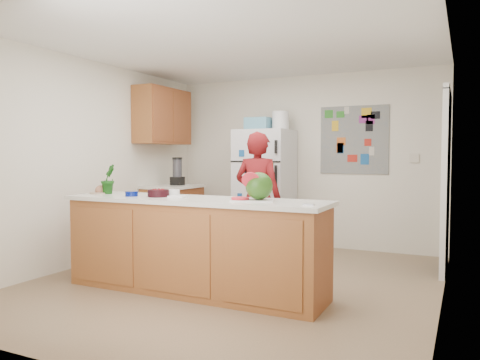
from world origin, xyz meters
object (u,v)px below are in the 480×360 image
at_px(watermelon, 259,186).
at_px(cherry_bowl, 158,193).
at_px(person, 258,198).
at_px(refrigerator, 265,189).

relative_size(watermelon, cherry_bowl, 1.17).
bearing_deg(person, watermelon, 112.54).
xyz_separation_m(person, watermelon, (0.62, -1.38, 0.25)).
distance_m(person, cherry_bowl, 1.50).
distance_m(refrigerator, watermelon, 2.55).
bearing_deg(watermelon, cherry_bowl, -178.32).
bearing_deg(person, cherry_bowl, 70.13).
bearing_deg(cherry_bowl, refrigerator, 86.41).
xyz_separation_m(refrigerator, watermelon, (0.93, -2.36, 0.21)).
height_order(watermelon, cherry_bowl, watermelon).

